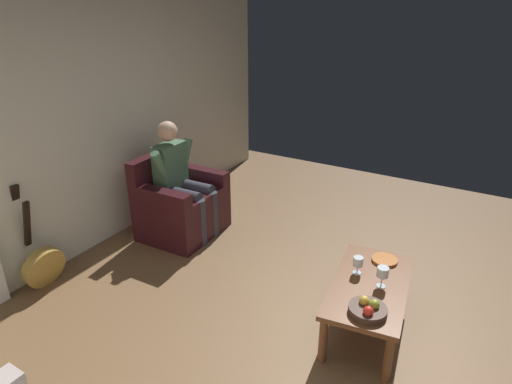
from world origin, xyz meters
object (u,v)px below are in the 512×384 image
(decorative_dish, at_px, (385,260))
(wine_glass_far, at_px, (358,263))
(armchair, at_px, (180,205))
(guitar, at_px, (43,264))
(coffee_table, at_px, (370,290))
(fruit_bowl, at_px, (368,309))
(wine_glass_near, at_px, (383,273))
(person_seated, at_px, (181,176))

(decorative_dish, bearing_deg, wine_glass_far, -26.95)
(armchair, bearing_deg, wine_glass_far, 77.36)
(armchair, xyz_separation_m, guitar, (1.40, -0.44, -0.10))
(coffee_table, distance_m, decorative_dish, 0.37)
(guitar, relative_size, fruit_bowl, 3.63)
(armchair, xyz_separation_m, wine_glass_far, (0.42, 2.11, 0.19))
(guitar, distance_m, wine_glass_near, 2.92)
(coffee_table, bearing_deg, decorative_dish, 178.58)
(armchair, distance_m, wine_glass_far, 2.16)
(coffee_table, distance_m, guitar, 2.83)
(person_seated, bearing_deg, decorative_dish, 84.92)
(wine_glass_near, distance_m, wine_glass_far, 0.23)
(armchair, height_order, fruit_bowl, armchair)
(wine_glass_far, height_order, fruit_bowl, wine_glass_far)
(person_seated, distance_m, decorative_dish, 2.24)
(coffee_table, height_order, decorative_dish, decorative_dish)
(wine_glass_far, bearing_deg, decorative_dish, 153.05)
(coffee_table, height_order, fruit_bowl, fruit_bowl)
(person_seated, height_order, wine_glass_far, person_seated)
(coffee_table, bearing_deg, wine_glass_far, -121.42)
(coffee_table, xyz_separation_m, fruit_bowl, (0.35, 0.08, 0.10))
(decorative_dish, bearing_deg, person_seated, -93.73)
(wine_glass_near, bearing_deg, person_seated, -102.36)
(person_seated, xyz_separation_m, coffee_table, (0.50, 2.21, -0.32))
(person_seated, xyz_separation_m, guitar, (1.40, -0.47, -0.45))
(wine_glass_near, bearing_deg, fruit_bowl, 0.93)
(coffee_table, relative_size, guitar, 1.16)
(guitar, height_order, decorative_dish, guitar)
(person_seated, relative_size, wine_glass_far, 8.65)
(guitar, relative_size, wine_glass_near, 5.77)
(armchair, relative_size, wine_glass_far, 6.16)
(person_seated, bearing_deg, wine_glass_far, 77.15)
(guitar, xyz_separation_m, wine_glass_far, (-0.98, 2.55, 0.29))
(person_seated, xyz_separation_m, decorative_dish, (0.14, 2.22, -0.24))
(person_seated, distance_m, wine_glass_near, 2.35)
(fruit_bowl, bearing_deg, wine_glass_far, -153.26)
(coffee_table, bearing_deg, armchair, -102.63)
(wine_glass_near, distance_m, fruit_bowl, 0.36)
(wine_glass_far, relative_size, decorative_dish, 0.69)
(guitar, bearing_deg, coffee_table, 108.47)
(guitar, distance_m, wine_glass_far, 2.74)
(fruit_bowl, xyz_separation_m, decorative_dish, (-0.71, -0.08, -0.02))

